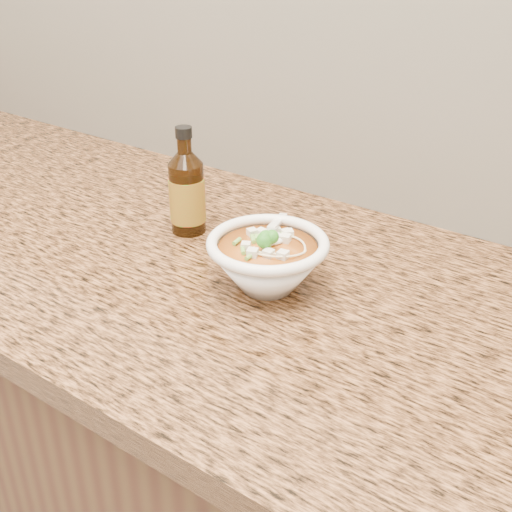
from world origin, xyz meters
The scene contains 4 objects.
cabinet centered at (0.00, 1.68, 0.43)m, with size 4.00×0.65×0.86m, color #381C10.
counter_slab centered at (0.00, 1.68, 0.88)m, with size 4.00×0.68×0.04m, color #945E36.
soup_bowl centered at (0.05, 1.65, 0.94)m, with size 0.17×0.19×0.10m.
hot_sauce_bottle centered at (-0.16, 1.73, 0.97)m, with size 0.07×0.07×0.18m.
Camera 1 is at (0.49, 1.00, 1.38)m, focal length 45.00 mm.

